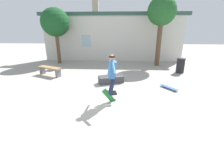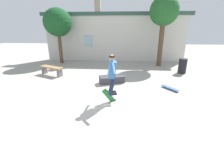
% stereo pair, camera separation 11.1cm
% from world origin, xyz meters
% --- Properties ---
extents(ground_plane, '(40.00, 40.00, 0.00)m').
position_xyz_m(ground_plane, '(0.00, 0.00, 0.00)').
color(ground_plane, '#A39E93').
extents(building_backdrop, '(11.59, 0.52, 4.90)m').
position_xyz_m(building_backdrop, '(-0.02, 7.28, 1.95)').
color(building_backdrop, beige).
rests_on(building_backdrop, ground_plane).
extents(tree_right, '(1.87, 1.87, 4.60)m').
position_xyz_m(tree_right, '(3.30, 5.78, 3.56)').
color(tree_right, brown).
rests_on(tree_right, ground_plane).
extents(tree_left, '(2.00, 2.00, 3.99)m').
position_xyz_m(tree_left, '(-4.05, 6.12, 2.95)').
color(tree_left, brown).
rests_on(tree_left, ground_plane).
extents(park_bench, '(1.51, 0.94, 0.51)m').
position_xyz_m(park_bench, '(-3.39, 3.03, 0.36)').
color(park_bench, '#99754C').
rests_on(park_bench, ground_plane).
extents(skate_ledge, '(1.31, 0.85, 0.38)m').
position_xyz_m(skate_ledge, '(0.19, 2.02, 0.19)').
color(skate_ledge, '#38383D').
rests_on(skate_ledge, ground_plane).
extents(trash_bin, '(0.50, 0.50, 0.89)m').
position_xyz_m(trash_bin, '(4.30, 4.03, 0.47)').
color(trash_bin, black).
rests_on(trash_bin, ground_plane).
extents(skater, '(0.36, 1.22, 1.45)m').
position_xyz_m(skater, '(0.34, 0.00, 1.20)').
color(skater, teal).
extents(skateboard_flipping, '(0.59, 0.29, 0.78)m').
position_xyz_m(skateboard_flipping, '(0.26, 0.02, 0.19)').
color(skateboard_flipping, '#237F38').
extents(skateboard_resting, '(0.67, 0.78, 0.08)m').
position_xyz_m(skateboard_resting, '(2.85, 1.38, 0.07)').
color(skateboard_resting, '#2D519E').
rests_on(skateboard_resting, ground_plane).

